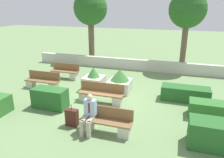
# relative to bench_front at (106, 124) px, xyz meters

# --- Properties ---
(ground_plane) EXTENTS (60.00, 60.00, 0.00)m
(ground_plane) POSITION_rel_bench_front_xyz_m (-0.98, 2.28, -0.32)
(ground_plane) COLOR #6B8956
(perimeter_wall) EXTENTS (13.19, 0.30, 0.69)m
(perimeter_wall) POSITION_rel_bench_front_xyz_m (-0.98, 7.55, 0.02)
(perimeter_wall) COLOR beige
(perimeter_wall) RESTS_ON ground_plane
(bench_front) EXTENTS (1.74, 0.49, 0.85)m
(bench_front) POSITION_rel_bench_front_xyz_m (0.00, 0.00, 0.00)
(bench_front) COLOR brown
(bench_front) RESTS_ON ground_plane
(bench_left_side) EXTENTS (1.65, 0.49, 0.85)m
(bench_left_side) POSITION_rel_bench_front_xyz_m (-4.12, 4.63, -0.00)
(bench_left_side) COLOR brown
(bench_left_side) RESTS_ON ground_plane
(bench_right_side) EXTENTS (1.99, 0.48, 0.85)m
(bench_right_side) POSITION_rel_bench_front_xyz_m (-0.99, 2.16, 0.01)
(bench_right_side) COLOR brown
(bench_right_side) RESTS_ON ground_plane
(bench_back) EXTENTS (1.79, 0.48, 0.85)m
(bench_back) POSITION_rel_bench_front_xyz_m (-4.38, 2.82, 0.00)
(bench_back) COLOR brown
(bench_back) RESTS_ON ground_plane
(person_seated_man) EXTENTS (0.38, 0.63, 1.32)m
(person_seated_man) POSITION_rel_bench_front_xyz_m (-0.54, -0.14, 0.40)
(person_seated_man) COLOR #B2A893
(person_seated_man) RESTS_ON ground_plane
(hedge_block_near_left) EXTENTS (1.62, 0.79, 0.85)m
(hedge_block_near_left) POSITION_rel_bench_front_xyz_m (3.38, 0.20, 0.10)
(hedge_block_near_left) COLOR #286028
(hedge_block_near_left) RESTS_ON ground_plane
(hedge_block_near_right) EXTENTS (1.41, 0.66, 0.83)m
(hedge_block_near_right) POSITION_rel_bench_front_xyz_m (-2.80, 1.05, 0.09)
(hedge_block_near_right) COLOR #286028
(hedge_block_near_right) RESTS_ON ground_plane
(hedge_block_mid_right) EXTENTS (1.99, 0.70, 0.62)m
(hedge_block_mid_right) POSITION_rel_bench_front_xyz_m (3.62, 2.15, -0.01)
(hedge_block_mid_right) COLOR #33702D
(hedge_block_mid_right) RESTS_ON ground_plane
(hedge_block_far_left) EXTENTS (2.06, 0.75, 0.63)m
(hedge_block_far_left) POSITION_rel_bench_front_xyz_m (2.49, 3.49, -0.01)
(hedge_block_far_left) COLOR #286028
(hedge_block_far_left) RESTS_ON ground_plane
(planter_corner_left) EXTENTS (0.97, 0.97, 1.13)m
(planter_corner_left) POSITION_rel_bench_front_xyz_m (-1.89, 3.54, 0.14)
(planter_corner_left) COLOR beige
(planter_corner_left) RESTS_ON ground_plane
(planter_corner_right) EXTENTS (1.06, 1.06, 1.13)m
(planter_corner_right) POSITION_rel_bench_front_xyz_m (-0.56, 3.63, 0.21)
(planter_corner_right) COLOR beige
(planter_corner_right) RESTS_ON ground_plane
(suitcase) EXTENTS (0.43, 0.22, 0.82)m
(suitcase) POSITION_rel_bench_front_xyz_m (-1.28, 0.04, -0.01)
(suitcase) COLOR #471E19
(suitcase) RESTS_ON ground_plane
(tree_leftmost) EXTENTS (2.41, 2.41, 5.01)m
(tree_leftmost) POSITION_rel_bench_front_xyz_m (-4.34, 9.15, 3.39)
(tree_leftmost) COLOR brown
(tree_leftmost) RESTS_ON ground_plane
(tree_center_left) EXTENTS (2.29, 2.29, 4.91)m
(tree_center_left) POSITION_rel_bench_front_xyz_m (2.27, 8.74, 3.38)
(tree_center_left) COLOR brown
(tree_center_left) RESTS_ON ground_plane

